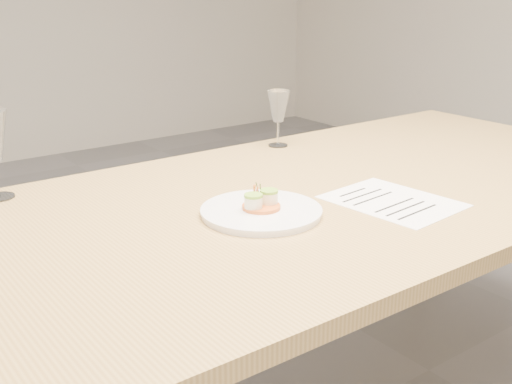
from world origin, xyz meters
TOP-DOWN VIEW (x-y plane):
  - dining_table at (0.00, 0.00)m, footprint 2.40×1.00m
  - dinner_plate at (-0.09, -0.06)m, footprint 0.28×0.28m
  - recipe_sheet at (0.22, -0.17)m, footprint 0.26×0.32m
  - wine_glass_2 at (0.33, 0.41)m, footprint 0.07×0.07m

SIDE VIEW (x-z plane):
  - dining_table at x=0.00m, z-range 0.31..1.06m
  - recipe_sheet at x=0.22m, z-range 0.75..0.75m
  - dinner_plate at x=-0.09m, z-range 0.73..0.80m
  - wine_glass_2 at x=0.33m, z-range 0.79..0.96m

